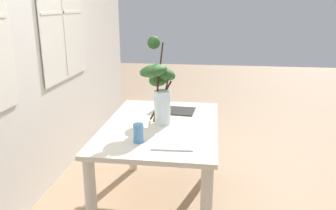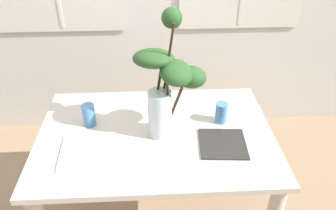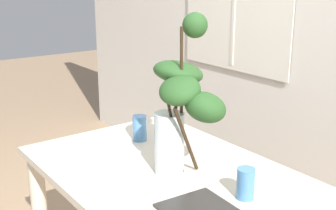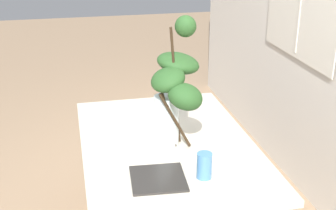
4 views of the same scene
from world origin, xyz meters
TOP-DOWN VIEW (x-y plane):
  - dining_table at (0.00, 0.00)m, footprint 1.32×0.89m
  - vase_with_branches at (0.07, 0.02)m, footprint 0.45×0.33m
  - drinking_glass_blue_left at (-0.38, 0.10)m, footprint 0.07×0.07m
  - drinking_glass_blue_right at (0.38, 0.09)m, footprint 0.07×0.07m
  - plate_square_left at (-0.36, -0.14)m, footprint 0.29×0.29m
  - plate_square_right at (0.36, -0.12)m, footprint 0.26×0.26m

SIDE VIEW (x-z plane):
  - dining_table at x=0.00m, z-range 0.24..0.96m
  - plate_square_right at x=0.36m, z-range 0.72..0.73m
  - plate_square_left at x=-0.36m, z-range 0.72..0.74m
  - drinking_glass_blue_right at x=0.38m, z-range 0.72..0.85m
  - drinking_glass_blue_left at x=-0.38m, z-range 0.72..0.86m
  - vase_with_branches at x=0.07m, z-range 0.69..1.39m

